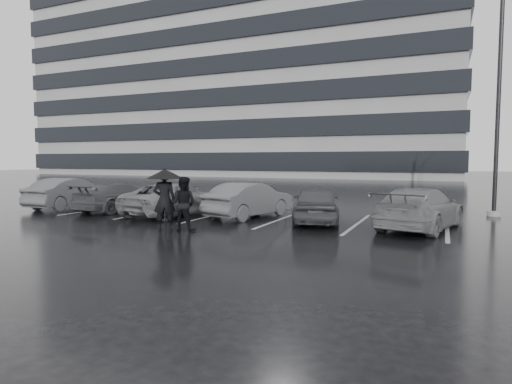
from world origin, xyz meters
The scene contains 13 objects.
ground centered at (0.00, 0.00, 0.00)m, with size 160.00×160.00×0.00m, color black.
office_building centered at (-22.00, 48.00, 14.34)m, with size 61.00×26.00×29.00m.
car_main centered at (2.02, 2.18, 0.65)m, with size 1.53×3.80×1.30m, color black.
car_west_a centered at (-0.69, 2.59, 0.66)m, with size 1.39×4.00×1.32m, color #313134.
car_west_b centered at (-3.63, 1.96, 0.63)m, with size 2.10×4.55×1.26m, color #4F4E51.
car_west_c centered at (-6.60, 2.17, 0.60)m, with size 1.68×4.13×1.20m, color black.
car_west_d centered at (-9.42, 2.15, 0.68)m, with size 1.44×4.12×1.36m, color #313134.
car_east centered at (5.40, 2.15, 0.66)m, with size 1.84×4.53×1.31m, color #4F4E51.
pedestrian_left centered at (-1.82, -1.25, 0.94)m, with size 0.69×0.45×1.89m, color black.
pedestrian_right centered at (-1.23, -1.10, 0.84)m, with size 0.81×0.63×1.67m, color black.
umbrella centered at (-1.74, -1.31, 1.75)m, with size 1.14×1.14×1.93m.
lamp_post centered at (7.88, 6.70, 4.15)m, with size 0.50×0.50×9.06m.
stall_stripes centered at (-0.80, 2.50, 0.00)m, with size 19.72×5.00×0.00m.
Camera 1 is at (6.04, -12.12, 2.18)m, focal length 30.00 mm.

